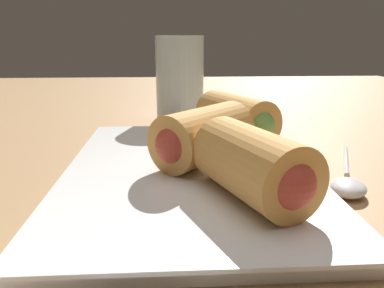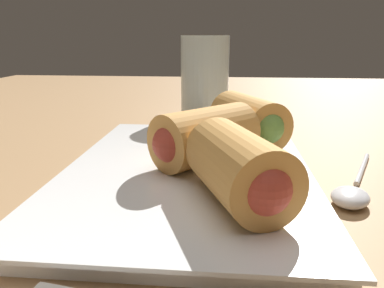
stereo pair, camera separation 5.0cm
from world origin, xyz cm
name	(u,v)px [view 2 (the right image)]	position (x,y,z in cm)	size (l,w,h in cm)	color
table_surface	(191,179)	(0.00, 0.00, 1.00)	(180.00, 140.00, 2.00)	#A87F54
serving_plate	(192,173)	(-2.98, -0.39, 2.76)	(32.51, 22.29, 1.50)	white
roll_front_left	(202,137)	(-2.25, -1.22, 6.15)	(10.73, 10.55, 5.29)	#D19347
roll_front_right	(241,169)	(-10.87, -4.62, 6.15)	(11.03, 8.53, 5.29)	#D19347
roll_back_left	(251,120)	(5.21, -6.17, 6.15)	(11.09, 8.97, 5.29)	#D19347
spoon	(352,193)	(-5.93, -14.11, 2.61)	(15.35, 8.16, 1.34)	silver
drinking_glass	(203,80)	(22.62, 0.33, 8.64)	(7.42, 7.42, 13.27)	silver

